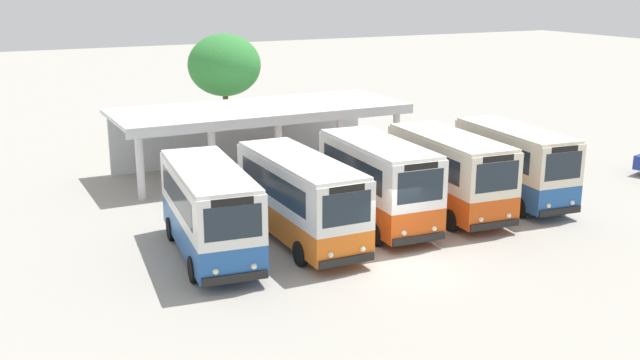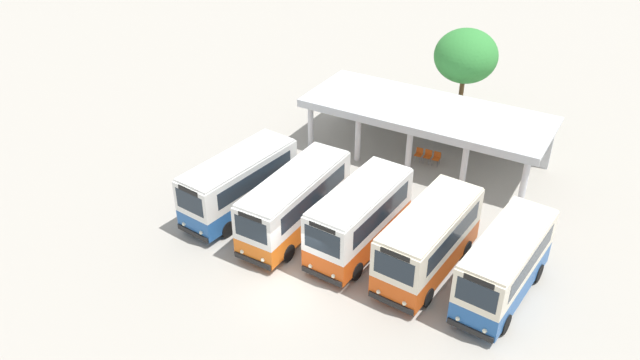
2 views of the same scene
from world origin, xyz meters
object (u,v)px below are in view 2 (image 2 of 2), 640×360
city_bus_middle_cream (359,217)px  city_bus_fifth_blue (505,264)px  city_bus_fourth_amber (429,239)px  waiting_chair_middle_seat (437,157)px  waiting_chair_end_by_column (419,153)px  city_bus_nearest_orange (239,182)px  waiting_chair_second_from_end (428,155)px  city_bus_second_in_row (295,201)px

city_bus_middle_cream → city_bus_fifth_blue: size_ratio=1.00×
city_bus_fourth_amber → waiting_chair_middle_seat: city_bus_fourth_amber is taller
city_bus_fifth_blue → waiting_chair_end_by_column: 12.63m
city_bus_nearest_orange → city_bus_fourth_amber: 10.68m
city_bus_nearest_orange → waiting_chair_second_from_end: bearing=56.0°
city_bus_second_in_row → waiting_chair_second_from_end: city_bus_second_in_row is taller
city_bus_middle_cream → waiting_chair_end_by_column: bearing=95.0°
city_bus_fifth_blue → waiting_chair_middle_seat: size_ratio=7.90×
city_bus_second_in_row → city_bus_fourth_amber: size_ratio=1.09×
waiting_chair_second_from_end → city_bus_middle_cream: bearing=-88.3°
waiting_chair_end_by_column → waiting_chair_middle_seat: size_ratio=1.00×
city_bus_nearest_orange → waiting_chair_middle_seat: (7.38, 10.11, -1.29)m
city_bus_middle_cream → waiting_chair_middle_seat: size_ratio=7.90×
city_bus_middle_cream → city_bus_nearest_orange: bearing=-178.4°
city_bus_middle_cream → city_bus_fourth_amber: city_bus_middle_cream is taller
city_bus_second_in_row → waiting_chair_second_from_end: 10.70m
city_bus_fourth_amber → waiting_chair_end_by_column: 10.78m
city_bus_second_in_row → waiting_chair_middle_seat: city_bus_second_in_row is taller
city_bus_fourth_amber → city_bus_fifth_blue: (3.56, 0.05, -0.02)m
city_bus_middle_cream → waiting_chair_second_from_end: (-0.30, 9.89, -1.39)m
city_bus_second_in_row → city_bus_middle_cream: size_ratio=1.13×
city_bus_nearest_orange → waiting_chair_end_by_column: city_bus_nearest_orange is taller
waiting_chair_middle_seat → city_bus_fifth_blue: bearing=-55.0°
city_bus_nearest_orange → waiting_chair_second_from_end: (6.82, 10.09, -1.29)m
city_bus_second_in_row → city_bus_fourth_amber: 7.12m
waiting_chair_middle_seat → waiting_chair_second_from_end: bearing=-177.8°
city_bus_nearest_orange → city_bus_second_in_row: city_bus_nearest_orange is taller
city_bus_fourth_amber → waiting_chair_middle_seat: (-3.29, 9.81, -1.34)m
city_bus_second_in_row → waiting_chair_middle_seat: (3.83, 10.14, -1.29)m
city_bus_fifth_blue → waiting_chair_middle_seat: (-6.85, 9.76, -1.33)m
city_bus_nearest_orange → city_bus_fifth_blue: city_bus_fifth_blue is taller
waiting_chair_end_by_column → waiting_chair_second_from_end: same height
city_bus_fifth_blue → waiting_chair_second_from_end: 12.31m
city_bus_nearest_orange → city_bus_second_in_row: size_ratio=0.96×
city_bus_fifth_blue → city_bus_middle_cream: bearing=-178.8°
city_bus_second_in_row → waiting_chair_end_by_column: bearing=75.0°
city_bus_second_in_row → city_bus_fifth_blue: size_ratio=1.13×
city_bus_fourth_amber → waiting_chair_end_by_column: city_bus_fourth_amber is taller
waiting_chair_middle_seat → city_bus_middle_cream: bearing=-91.6°
city_bus_fourth_amber → city_bus_second_in_row: bearing=-177.4°
city_bus_fifth_blue → city_bus_second_in_row: bearing=-178.0°
city_bus_second_in_row → city_bus_middle_cream: bearing=3.7°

